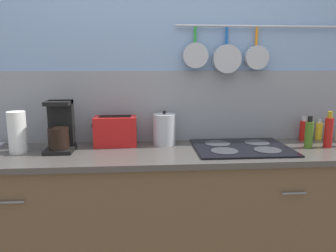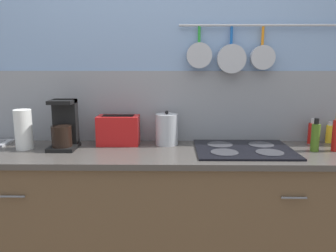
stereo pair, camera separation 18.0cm
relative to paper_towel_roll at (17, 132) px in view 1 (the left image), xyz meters
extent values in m
cube|color=#84A3CC|center=(0.83, 0.28, 0.28)|extent=(7.20, 0.06, 2.60)
cube|color=gray|center=(0.83, 0.27, 0.12)|extent=(7.20, 0.07, 0.49)
cylinder|color=#B7BABF|center=(1.68, 0.22, 0.66)|extent=(1.39, 0.02, 0.02)
cylinder|color=green|center=(1.12, 0.22, 0.60)|extent=(0.02, 0.02, 0.10)
cylinder|color=#B7BABF|center=(1.12, 0.20, 0.46)|extent=(0.17, 0.05, 0.17)
cylinder|color=#1959B2|center=(1.33, 0.22, 0.59)|extent=(0.02, 0.02, 0.11)
cylinder|color=#B7BABF|center=(1.33, 0.20, 0.44)|extent=(0.19, 0.05, 0.19)
cylinder|color=orange|center=(1.54, 0.22, 0.59)|extent=(0.02, 0.02, 0.12)
cylinder|color=#B7BABF|center=(1.54, 0.20, 0.45)|extent=(0.16, 0.04, 0.16)
cube|color=brown|center=(0.83, -0.04, -0.59)|extent=(3.11, 0.52, 0.85)
cylinder|color=slate|center=(0.05, -0.32, -0.32)|extent=(0.14, 0.01, 0.01)
cylinder|color=slate|center=(1.61, -0.32, -0.32)|extent=(0.14, 0.01, 0.01)
cube|color=#4C4742|center=(0.83, -0.04, -0.14)|extent=(3.15, 0.56, 0.03)
cylinder|color=white|center=(0.00, 0.00, 0.00)|extent=(0.11, 0.11, 0.25)
cube|color=black|center=(0.25, 0.00, -0.11)|extent=(0.17, 0.20, 0.02)
cube|color=black|center=(0.25, 0.07, 0.03)|extent=(0.15, 0.07, 0.31)
cylinder|color=black|center=(0.25, -0.02, -0.04)|extent=(0.13, 0.13, 0.13)
cube|color=black|center=(0.25, 0.02, 0.17)|extent=(0.15, 0.15, 0.02)
cube|color=red|center=(0.58, 0.13, -0.03)|extent=(0.28, 0.16, 0.20)
cube|color=black|center=(0.58, 0.10, 0.07)|extent=(0.21, 0.03, 0.00)
cube|color=black|center=(0.58, 0.15, 0.07)|extent=(0.21, 0.03, 0.00)
cube|color=black|center=(0.44, 0.13, 0.01)|extent=(0.02, 0.02, 0.02)
cylinder|color=#B7BABF|center=(0.90, 0.13, -0.02)|extent=(0.15, 0.15, 0.21)
sphere|color=black|center=(0.90, 0.13, 0.09)|extent=(0.02, 0.02, 0.02)
cube|color=black|center=(1.39, -0.02, -0.12)|extent=(0.60, 0.48, 0.01)
cylinder|color=#38383D|center=(1.26, -0.11, -0.11)|extent=(0.17, 0.17, 0.00)
cylinder|color=#38383D|center=(1.53, -0.11, -0.11)|extent=(0.17, 0.17, 0.00)
cylinder|color=#38383D|center=(1.26, 0.08, -0.11)|extent=(0.17, 0.17, 0.00)
cylinder|color=#38383D|center=(1.53, 0.08, -0.11)|extent=(0.17, 0.17, 0.00)
cylinder|color=#4C721E|center=(1.83, -0.03, -0.04)|extent=(0.05, 0.05, 0.17)
cylinder|color=black|center=(1.83, -0.03, 0.06)|extent=(0.03, 0.03, 0.04)
cylinder|color=red|center=(1.89, 0.17, -0.06)|extent=(0.05, 0.05, 0.14)
cylinder|color=beige|center=(1.89, 0.17, 0.03)|extent=(0.03, 0.03, 0.03)
cylinder|color=red|center=(1.96, -0.03, -0.03)|extent=(0.05, 0.05, 0.19)
cylinder|color=#B28C19|center=(1.96, -0.03, 0.09)|extent=(0.03, 0.03, 0.04)
cylinder|color=yellow|center=(2.02, 0.19, -0.07)|extent=(0.05, 0.05, 0.12)
cylinder|color=beige|center=(2.02, 0.19, 0.01)|extent=(0.03, 0.03, 0.03)
camera|label=1|loc=(0.76, -2.01, 0.41)|focal=35.00mm
camera|label=2|loc=(0.94, -2.02, 0.41)|focal=35.00mm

